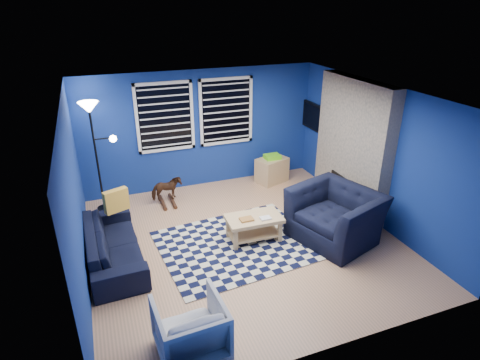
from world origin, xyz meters
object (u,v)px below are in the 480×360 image
(tv, at_px, (315,118))
(rocking_horse, at_px, (167,189))
(sofa, at_px, (113,244))
(cabinet, at_px, (272,170))
(armchair_big, at_px, (335,216))
(armchair_bent, at_px, (190,328))
(floor_lamp, at_px, (93,123))
(coffee_table, at_px, (254,223))

(tv, bearing_deg, rocking_horse, -177.15)
(rocking_horse, bearing_deg, sofa, 140.24)
(tv, bearing_deg, cabinet, 176.53)
(armchair_big, relative_size, armchair_bent, 1.73)
(armchair_big, xyz_separation_m, floor_lamp, (-3.60, 2.50, 1.30))
(sofa, xyz_separation_m, armchair_big, (3.58, -0.66, 0.15))
(tv, bearing_deg, armchair_bent, -134.26)
(armchair_big, relative_size, coffee_table, 1.43)
(tv, relative_size, sofa, 0.50)
(rocking_horse, height_order, floor_lamp, floor_lamp)
(armchair_bent, bearing_deg, armchair_big, -155.16)
(floor_lamp, bearing_deg, tv, -0.61)
(armchair_big, height_order, coffee_table, armchair_big)
(tv, height_order, sofa, tv)
(rocking_horse, xyz_separation_m, floor_lamp, (-1.18, 0.22, 1.42))
(armchair_bent, bearing_deg, rocking_horse, -100.07)
(floor_lamp, bearing_deg, armchair_big, -34.72)
(armchair_big, height_order, rocking_horse, armchair_big)
(tv, bearing_deg, sofa, -158.58)
(coffee_table, relative_size, floor_lamp, 0.45)
(armchair_bent, distance_m, cabinet, 4.96)
(armchair_big, height_order, cabinet, armchair_big)
(tv, height_order, coffee_table, tv)
(rocking_horse, distance_m, cabinet, 2.42)
(sofa, bearing_deg, rocking_horse, -37.49)
(armchair_big, distance_m, armchair_bent, 3.28)
(cabinet, bearing_deg, armchair_bent, -144.83)
(rocking_horse, bearing_deg, cabinet, -88.70)
(rocking_horse, bearing_deg, armchair_big, -137.40)
(coffee_table, bearing_deg, armchair_big, -18.43)
(tv, xyz_separation_m, coffee_table, (-2.27, -2.01, -1.08))
(armchair_big, distance_m, cabinet, 2.51)
(armchair_bent, bearing_deg, floor_lamp, -82.94)
(armchair_big, xyz_separation_m, coffee_table, (-1.30, 0.43, -0.12))
(armchair_bent, height_order, coffee_table, armchair_bent)
(sofa, distance_m, floor_lamp, 2.34)
(sofa, relative_size, cabinet, 2.58)
(floor_lamp, bearing_deg, sofa, -89.18)
(sofa, xyz_separation_m, rocking_horse, (1.16, 1.61, 0.03))
(tv, distance_m, sofa, 5.01)
(armchair_bent, bearing_deg, cabinet, -128.52)
(armchair_big, distance_m, coffee_table, 1.38)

